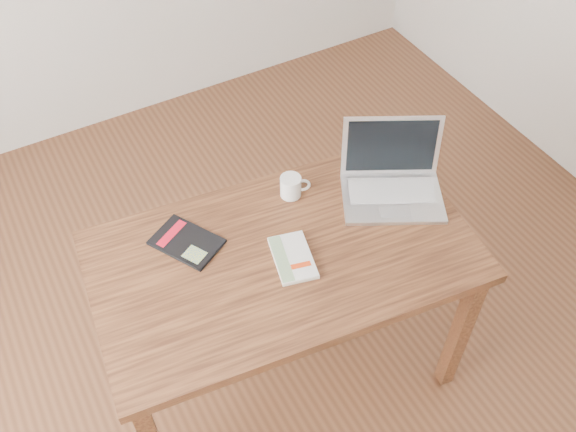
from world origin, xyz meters
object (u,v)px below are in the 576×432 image
white_guidebook (293,258)px  black_guidebook (187,242)px  desk (284,269)px  coffee_mug (291,186)px  laptop (392,179)px

white_guidebook → black_guidebook: size_ratio=0.83×
desk → black_guidebook: black_guidebook is taller
black_guidebook → coffee_mug: coffee_mug is taller
coffee_mug → laptop: bearing=-3.1°
white_guidebook → black_guidebook: white_guidebook is taller
black_guidebook → laptop: bearing=-39.2°
desk → laptop: 0.51m
white_guidebook → black_guidebook: 0.37m
white_guidebook → laptop: size_ratio=0.50×
black_guidebook → laptop: size_ratio=0.61×
desk → white_guidebook: (0.01, -0.04, 0.10)m
coffee_mug → white_guidebook: bearing=-96.3°
desk → white_guidebook: 0.11m
coffee_mug → desk: bearing=-102.6°
white_guidebook → black_guidebook: bearing=153.5°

